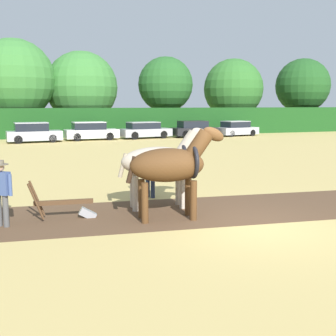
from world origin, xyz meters
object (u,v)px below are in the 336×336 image
object	(u,v)px
tree_center_right	(166,85)
parked_car_center_left	(145,130)
farmer_beside_team	(150,171)
parked_car_far_left	(33,133)
tree_far_right	(303,86)
farmer_at_plow	(1,188)
tree_center_left	(15,79)
parked_car_center	(194,129)
draft_horse_lead_right	(161,161)
parked_car_center_right	(236,129)
plow	(69,207)
parked_car_left	(91,131)
tree_right	(233,89)
draft_horse_lead_left	(172,165)
tree_center	(82,87)

from	to	relation	value
tree_center_right	parked_car_center_left	distance (m)	9.57
farmer_beside_team	parked_car_far_left	size ratio (longest dim) A/B	0.36
tree_far_right	farmer_at_plow	xyz separation A→B (m)	(-31.95, -32.45, -4.19)
tree_center_left	parked_car_center	bearing A→B (deg)	-24.32
farmer_beside_team	parked_car_far_left	distance (m)	22.27
tree_center_right	draft_horse_lead_right	bearing A→B (deg)	-108.21
farmer_beside_team	parked_car_center_right	bearing A→B (deg)	19.38
tree_far_right	farmer_beside_team	bearing A→B (deg)	-132.19
plow	parked_car_left	size ratio (longest dim) A/B	0.39
farmer_at_plow	draft_horse_lead_right	bearing A→B (deg)	-43.93
tree_center_left	plow	bearing A→B (deg)	-86.52
tree_right	draft_horse_lead_left	world-z (taller)	tree_right
plow	parked_car_center_right	size ratio (longest dim) A/B	0.42
parked_car_center_right	tree_center_left	bearing A→B (deg)	150.98
parked_car_center_right	tree_right	bearing A→B (deg)	55.72
tree_center_left	tree_center	size ratio (longest dim) A/B	1.09
tree_center	tree_right	bearing A→B (deg)	-1.84
tree_far_right	draft_horse_lead_left	bearing A→B (deg)	-130.01
tree_right	tree_far_right	xyz separation A→B (m)	(8.99, -0.34, 0.44)
tree_far_right	parked_car_center_left	xyz separation A→B (m)	(-21.48, -7.35, -4.45)
draft_horse_lead_left	farmer_at_plow	world-z (taller)	draft_horse_lead_left
tree_center_right	parked_car_center	bearing A→B (deg)	-87.27
tree_center_left	tree_center	bearing A→B (deg)	11.43
draft_horse_lead_left	parked_car_far_left	size ratio (longest dim) A/B	0.62
draft_horse_lead_left	tree_center_right	bearing A→B (deg)	77.52
draft_horse_lead_right	tree_far_right	bearing A→B (deg)	54.31
draft_horse_lead_left	plow	distance (m)	2.92
parked_car_far_left	farmer_at_plow	bearing A→B (deg)	-98.35
farmer_at_plow	parked_car_center	distance (m)	29.28
plow	parked_car_center	xyz separation A→B (m)	(13.51, 24.83, 0.40)
draft_horse_lead_right	parked_car_center_left	size ratio (longest dim) A/B	0.60
draft_horse_lead_left	parked_car_center	bearing A→B (deg)	72.19
parked_car_far_left	tree_far_right	bearing A→B (deg)	9.42
tree_center	draft_horse_lead_right	xyz separation A→B (m)	(-1.76, -32.72, -3.33)
tree_center_right	plow	xyz separation A→B (m)	(-13.15, -32.23, -4.73)
draft_horse_lead_left	parked_car_left	xyz separation A→B (m)	(1.50, 25.49, -0.70)
tree_far_right	plow	world-z (taller)	tree_far_right
tree_center_right	draft_horse_lead_right	xyz separation A→B (m)	(-10.48, -31.85, -3.69)
tree_center	draft_horse_lead_left	bearing A→B (deg)	-93.17
draft_horse_lead_left	parked_car_center	world-z (taller)	draft_horse_lead_left
draft_horse_lead_left	parked_car_center_left	xyz separation A→B (m)	(6.28, 25.73, -0.72)
plow	parked_car_center_left	bearing A→B (deg)	75.70
parked_car_left	farmer_at_plow	bearing A→B (deg)	-106.62
parked_car_center_left	farmer_at_plow	bearing A→B (deg)	-121.37
tree_center_left	tree_center_right	size ratio (longest dim) A/B	1.14
tree_right	tree_center_left	bearing A→B (deg)	-178.16
tree_far_right	parked_car_center_left	distance (m)	23.14
farmer_beside_team	parked_car_center_left	size ratio (longest dim) A/B	0.33
tree_far_right	farmer_at_plow	bearing A→B (deg)	-134.56
parked_car_center_right	draft_horse_lead_right	bearing A→B (deg)	-131.67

